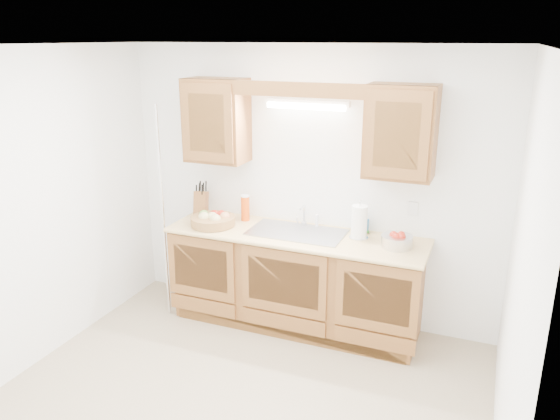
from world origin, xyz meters
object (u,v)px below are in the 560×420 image
at_px(knife_block, 201,203).
at_px(paper_towel, 359,222).
at_px(apple_bowl, 397,240).
at_px(fruit_basket, 213,219).

bearing_deg(knife_block, paper_towel, -17.73).
relative_size(knife_block, paper_towel, 1.00).
bearing_deg(apple_bowl, fruit_basket, -177.01).
height_order(fruit_basket, knife_block, knife_block).
height_order(fruit_basket, paper_towel, paper_towel).
bearing_deg(fruit_basket, knife_block, 138.08).
relative_size(paper_towel, apple_bowl, 1.21).
height_order(paper_towel, apple_bowl, paper_towel).
relative_size(fruit_basket, paper_towel, 1.29).
height_order(knife_block, paper_towel, paper_towel).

